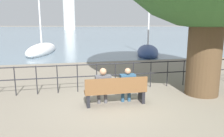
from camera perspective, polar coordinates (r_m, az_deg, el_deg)
name	(u,v)px	position (r m, az deg, el deg)	size (l,w,h in m)	color
ground_plane	(115,104)	(7.05, 0.87, -9.21)	(1000.00, 1000.00, 0.00)	gray
harbor_water	(66,28)	(164.54, -11.91, 10.27)	(600.00, 300.00, 0.01)	slate
park_bench	(116,91)	(6.85, 1.01, -5.97)	(1.95, 0.45, 0.90)	brown
seated_person_left	(103,85)	(6.79, -2.38, -4.20)	(0.49, 0.35, 1.19)	#4C4C51
seated_person_right	(127,84)	(6.96, 4.02, -3.98)	(0.48, 0.35, 1.15)	navy
promenade_railing	(106,72)	(8.32, -1.55, -1.02)	(12.38, 0.04, 1.05)	black
sailboat_1	(42,50)	(20.78, -17.84, 4.73)	(2.98, 7.74, 8.55)	white
sailboat_2	(148,52)	(18.42, 9.31, 4.36)	(3.31, 5.42, 7.23)	navy
harbor_lighthouse	(69,8)	(114.51, -11.19, 15.24)	(5.80, 5.80, 22.81)	white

